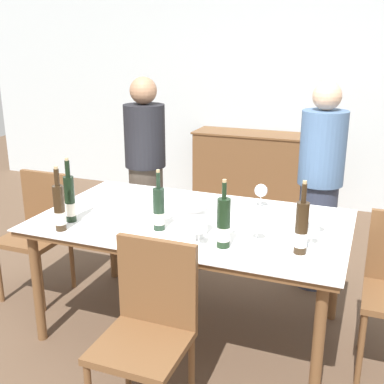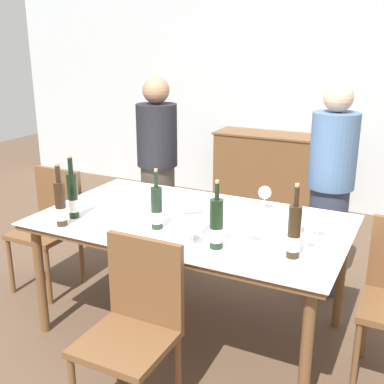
{
  "view_description": "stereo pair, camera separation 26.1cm",
  "coord_description": "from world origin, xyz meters",
  "px_view_note": "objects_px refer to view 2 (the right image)",
  "views": [
    {
      "loc": [
        1.01,
        -2.61,
        1.84
      ],
      "look_at": [
        0.0,
        0.0,
        0.95
      ],
      "focal_mm": 45.0,
      "sensor_mm": 36.0,
      "label": 1
    },
    {
      "loc": [
        1.25,
        -2.5,
        1.84
      ],
      "look_at": [
        0.0,
        0.0,
        0.95
      ],
      "focal_mm": 45.0,
      "sensor_mm": 36.0,
      "label": 2
    }
  ],
  "objects_px": {
    "chair_near_front": "(135,319)",
    "ice_bucket": "(187,219)",
    "wine_glass_2": "(307,232)",
    "wine_glass_1": "(318,222)",
    "dining_table": "(192,229)",
    "person_host": "(158,173)",
    "wine_bottle_4": "(157,209)",
    "wine_glass_0": "(265,193)",
    "wine_bottle_0": "(294,233)",
    "wine_glass_4": "(252,225)",
    "wine_bottle_3": "(60,204)",
    "wine_glass_3": "(192,228)",
    "wine_bottle_2": "(73,196)",
    "sideboard_cabinet": "(275,171)",
    "chair_left_end": "(51,220)",
    "person_guest_left": "(330,192)",
    "wine_bottle_1": "(216,225)"
  },
  "relations": [
    {
      "from": "chair_near_front",
      "to": "person_host",
      "type": "bearing_deg",
      "value": 116.69
    },
    {
      "from": "wine_glass_0",
      "to": "wine_glass_4",
      "type": "bearing_deg",
      "value": -78.66
    },
    {
      "from": "wine_glass_2",
      "to": "ice_bucket",
      "type": "bearing_deg",
      "value": -172.41
    },
    {
      "from": "wine_glass_1",
      "to": "wine_glass_4",
      "type": "relative_size",
      "value": 0.91
    },
    {
      "from": "wine_bottle_4",
      "to": "wine_glass_4",
      "type": "height_order",
      "value": "wine_bottle_4"
    },
    {
      "from": "wine_bottle_3",
      "to": "wine_glass_0",
      "type": "distance_m",
      "value": 1.29
    },
    {
      "from": "wine_bottle_3",
      "to": "wine_glass_4",
      "type": "xyz_separation_m",
      "value": [
        1.11,
        0.27,
        -0.03
      ]
    },
    {
      "from": "wine_bottle_4",
      "to": "chair_near_front",
      "type": "relative_size",
      "value": 0.39
    },
    {
      "from": "wine_glass_1",
      "to": "dining_table",
      "type": "bearing_deg",
      "value": -175.21
    },
    {
      "from": "wine_bottle_1",
      "to": "wine_glass_4",
      "type": "relative_size",
      "value": 2.59
    },
    {
      "from": "chair_near_front",
      "to": "wine_bottle_3",
      "type": "bearing_deg",
      "value": 154.69
    },
    {
      "from": "ice_bucket",
      "to": "wine_glass_0",
      "type": "xyz_separation_m",
      "value": [
        0.26,
        0.6,
        0.02
      ]
    },
    {
      "from": "wine_bottle_3",
      "to": "wine_glass_3",
      "type": "distance_m",
      "value": 0.83
    },
    {
      "from": "wine_glass_2",
      "to": "chair_near_front",
      "type": "distance_m",
      "value": 0.99
    },
    {
      "from": "chair_near_front",
      "to": "ice_bucket",
      "type": "bearing_deg",
      "value": 89.95
    },
    {
      "from": "wine_glass_0",
      "to": "wine_glass_2",
      "type": "bearing_deg",
      "value": -51.68
    },
    {
      "from": "wine_bottle_3",
      "to": "sideboard_cabinet",
      "type": "bearing_deg",
      "value": 82.45
    },
    {
      "from": "chair_left_end",
      "to": "wine_bottle_2",
      "type": "bearing_deg",
      "value": -33.93
    },
    {
      "from": "chair_left_end",
      "to": "wine_bottle_3",
      "type": "bearing_deg",
      "value": -41.51
    },
    {
      "from": "wine_bottle_1",
      "to": "wine_bottle_2",
      "type": "bearing_deg",
      "value": 178.42
    },
    {
      "from": "wine_bottle_2",
      "to": "wine_glass_4",
      "type": "height_order",
      "value": "wine_bottle_2"
    },
    {
      "from": "person_host",
      "to": "wine_bottle_3",
      "type": "bearing_deg",
      "value": -86.87
    },
    {
      "from": "wine_glass_2",
      "to": "chair_left_end",
      "type": "height_order",
      "value": "wine_glass_2"
    },
    {
      "from": "chair_left_end",
      "to": "person_guest_left",
      "type": "bearing_deg",
      "value": 23.63
    },
    {
      "from": "wine_bottle_4",
      "to": "wine_glass_4",
      "type": "bearing_deg",
      "value": 4.68
    },
    {
      "from": "ice_bucket",
      "to": "dining_table",
      "type": "bearing_deg",
      "value": 109.75
    },
    {
      "from": "wine_glass_1",
      "to": "chair_near_front",
      "type": "bearing_deg",
      "value": -128.72
    },
    {
      "from": "ice_bucket",
      "to": "wine_glass_2",
      "type": "xyz_separation_m",
      "value": [
        0.67,
        0.09,
        0.01
      ]
    },
    {
      "from": "sideboard_cabinet",
      "to": "ice_bucket",
      "type": "height_order",
      "value": "ice_bucket"
    },
    {
      "from": "wine_glass_4",
      "to": "chair_left_end",
      "type": "distance_m",
      "value": 1.75
    },
    {
      "from": "wine_glass_3",
      "to": "wine_glass_4",
      "type": "height_order",
      "value": "wine_glass_4"
    },
    {
      "from": "wine_glass_3",
      "to": "wine_bottle_2",
      "type": "bearing_deg",
      "value": 176.37
    },
    {
      "from": "person_host",
      "to": "wine_bottle_4",
      "type": "bearing_deg",
      "value": -59.74
    },
    {
      "from": "wine_glass_0",
      "to": "chair_near_front",
      "type": "distance_m",
      "value": 1.24
    },
    {
      "from": "wine_bottle_1",
      "to": "wine_glass_2",
      "type": "bearing_deg",
      "value": 23.14
    },
    {
      "from": "wine_glass_1",
      "to": "person_guest_left",
      "type": "height_order",
      "value": "person_guest_left"
    },
    {
      "from": "wine_bottle_4",
      "to": "chair_near_front",
      "type": "bearing_deg",
      "value": -70.43
    },
    {
      "from": "wine_glass_4",
      "to": "chair_near_front",
      "type": "distance_m",
      "value": 0.8
    },
    {
      "from": "wine_bottle_0",
      "to": "chair_left_end",
      "type": "distance_m",
      "value": 2.01
    },
    {
      "from": "wine_bottle_4",
      "to": "dining_table",
      "type": "bearing_deg",
      "value": 61.0
    },
    {
      "from": "wine_glass_2",
      "to": "wine_glass_1",
      "type": "bearing_deg",
      "value": 85.96
    },
    {
      "from": "person_host",
      "to": "wine_glass_3",
      "type": "bearing_deg",
      "value": -52.23
    },
    {
      "from": "sideboard_cabinet",
      "to": "wine_glass_2",
      "type": "distance_m",
      "value": 2.94
    },
    {
      "from": "dining_table",
      "to": "person_host",
      "type": "distance_m",
      "value": 1.09
    },
    {
      "from": "ice_bucket",
      "to": "wine_glass_2",
      "type": "bearing_deg",
      "value": 7.59
    },
    {
      "from": "wine_bottle_0",
      "to": "ice_bucket",
      "type": "bearing_deg",
      "value": 177.11
    },
    {
      "from": "person_host",
      "to": "dining_table",
      "type": "bearing_deg",
      "value": -48.26
    },
    {
      "from": "wine_bottle_3",
      "to": "chair_left_end",
      "type": "bearing_deg",
      "value": 138.49
    },
    {
      "from": "wine_bottle_4",
      "to": "sideboard_cabinet",
      "type": "bearing_deg",
      "value": 92.66
    },
    {
      "from": "ice_bucket",
      "to": "wine_bottle_4",
      "type": "height_order",
      "value": "wine_bottle_4"
    }
  ]
}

